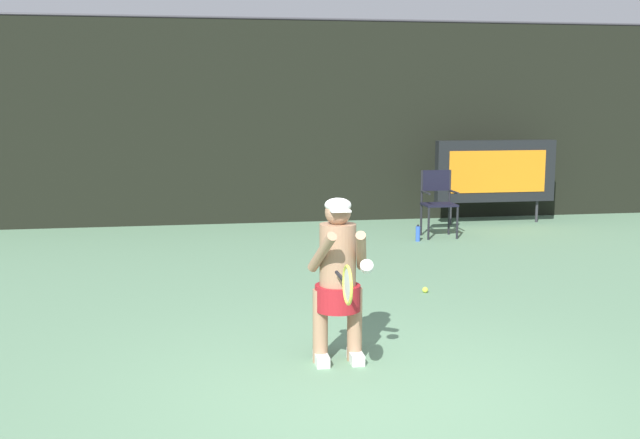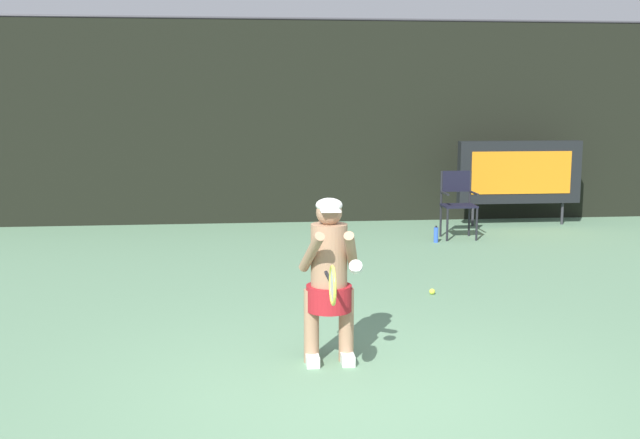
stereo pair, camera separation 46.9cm
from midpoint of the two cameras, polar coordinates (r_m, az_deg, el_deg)
ground at (r=5.81m, az=5.61°, el=-13.91°), size 18.00×22.00×0.03m
backdrop_screen at (r=13.98m, az=-1.53°, el=7.17°), size 18.00×0.12×3.66m
scoreboard at (r=14.16m, az=15.44°, el=3.38°), size 2.20×0.21×1.50m
umpire_chair at (r=12.67m, az=11.20°, el=1.41°), size 0.52×0.44×1.08m
water_bottle at (r=12.28m, az=9.65°, el=-1.12°), size 0.07×0.07×0.27m
tennis_player at (r=6.54m, az=2.75°, el=-4.16°), size 0.52×0.59×1.42m
tennis_racket at (r=5.93m, az=3.19°, el=-4.84°), size 0.03×0.60×0.31m
tennis_ball_loose at (r=9.07m, az=9.76°, el=-5.28°), size 0.07×0.07×0.07m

